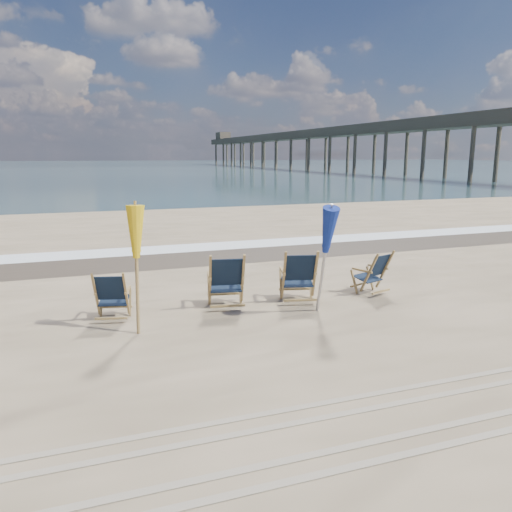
% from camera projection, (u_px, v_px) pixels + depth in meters
% --- Properties ---
extents(ocean, '(400.00, 400.00, 0.00)m').
position_uv_depth(ocean, '(90.00, 166.00, 126.37)').
color(ocean, '#324D54').
rests_on(ocean, ground).
extents(surf_foam, '(200.00, 1.40, 0.01)m').
position_uv_depth(surf_foam, '(192.00, 248.00, 15.85)').
color(surf_foam, silver).
rests_on(surf_foam, ground).
extents(wet_sand_strip, '(200.00, 2.60, 0.00)m').
position_uv_depth(wet_sand_strip, '(203.00, 256.00, 14.47)').
color(wet_sand_strip, '#42362A').
rests_on(wet_sand_strip, ground).
extents(tire_tracks, '(80.00, 1.30, 0.01)m').
position_uv_depth(tire_tracks, '(405.00, 417.00, 5.61)').
color(tire_tracks, gray).
rests_on(tire_tracks, ground).
extents(beach_chair_0, '(0.75, 0.80, 0.93)m').
position_uv_depth(beach_chair_0, '(126.00, 296.00, 8.77)').
color(beach_chair_0, black).
rests_on(beach_chair_0, ground).
extents(beach_chair_1, '(0.85, 0.92, 1.11)m').
position_uv_depth(beach_chair_1, '(243.00, 281.00, 9.47)').
color(beach_chair_1, black).
rests_on(beach_chair_1, ground).
extents(beach_chair_2, '(0.89, 0.95, 1.11)m').
position_uv_depth(beach_chair_2, '(315.00, 276.00, 9.82)').
color(beach_chair_2, black).
rests_on(beach_chair_2, ground).
extents(beach_chair_3, '(0.80, 0.85, 0.95)m').
position_uv_depth(beach_chair_3, '(385.00, 271.00, 10.59)').
color(beach_chair_3, black).
rests_on(beach_chair_3, ground).
extents(umbrella_yellow, '(0.30, 0.30, 2.10)m').
position_uv_depth(umbrella_yellow, '(135.00, 239.00, 7.99)').
color(umbrella_yellow, olive).
rests_on(umbrella_yellow, ground).
extents(umbrella_blue, '(0.30, 0.30, 2.10)m').
position_uv_depth(umbrella_blue, '(324.00, 230.00, 8.88)').
color(umbrella_blue, '#A5A5AD').
rests_on(umbrella_blue, ground).
extents(fishing_pier, '(4.40, 140.00, 9.30)m').
position_uv_depth(fishing_pier, '(322.00, 144.00, 88.05)').
color(fishing_pier, brown).
rests_on(fishing_pier, ground).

